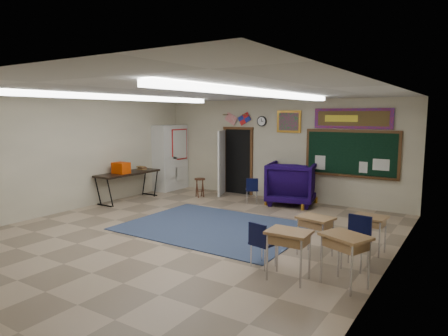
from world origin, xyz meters
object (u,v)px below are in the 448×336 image
Objects in this scene: folding_table at (128,185)px; wingback_armchair at (292,183)px; student_desk_front_left at (315,234)px; student_desk_front_right at (369,232)px; wooden_stool at (200,187)px.

wingback_armchair is at bearing 27.62° from folding_table.
folding_table is at bearing 177.87° from student_desk_front_left.
student_desk_front_right is 7.19m from folding_table.
student_desk_front_right is (0.78, 0.71, -0.01)m from student_desk_front_left.
wooden_stool is at bearing 0.18° from wingback_armchair.
student_desk_front_right is 1.19× the size of wooden_stool.
folding_table is at bearing 178.84° from student_desk_front_right.
folding_table is (-7.14, 0.79, 0.07)m from student_desk_front_right.
folding_table is (-6.36, 1.49, 0.06)m from student_desk_front_left.
student_desk_front_right is 6.11m from wooden_stool.
student_desk_front_left reaches higher than student_desk_front_right.
folding_table is 2.18m from wooden_stool.
wingback_armchair is 0.65× the size of folding_table.
folding_table is (-4.29, -2.21, -0.14)m from wingback_armchair.
wingback_armchair is 2.88m from wooden_stool.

